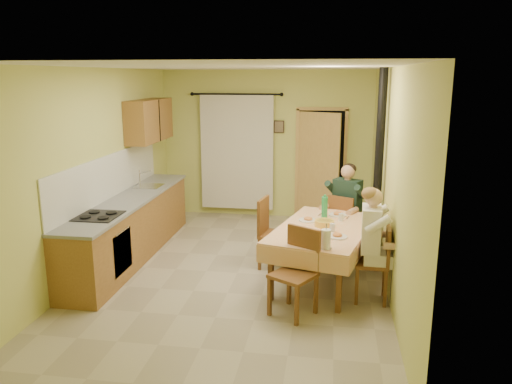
% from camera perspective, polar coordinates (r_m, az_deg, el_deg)
% --- Properties ---
extents(floor, '(4.00, 6.00, 0.01)m').
position_cam_1_polar(floor, '(7.07, -2.15, -9.23)').
color(floor, tan).
rests_on(floor, ground).
extents(room_shell, '(4.04, 6.04, 2.82)m').
position_cam_1_polar(room_shell, '(6.59, -2.29, 5.56)').
color(room_shell, '#D0D46C').
rests_on(room_shell, ground).
extents(kitchen_run, '(0.64, 3.64, 1.56)m').
position_cam_1_polar(kitchen_run, '(7.75, -14.14, -3.81)').
color(kitchen_run, brown).
rests_on(kitchen_run, ground).
extents(upper_cabinets, '(0.35, 1.40, 0.70)m').
position_cam_1_polar(upper_cabinets, '(8.70, -12.08, 8.00)').
color(upper_cabinets, brown).
rests_on(upper_cabinets, room_shell).
extents(curtain, '(1.70, 0.07, 2.22)m').
position_cam_1_polar(curtain, '(9.59, -2.19, 4.61)').
color(curtain, black).
rests_on(curtain, ground).
extents(doorway, '(0.96, 0.38, 2.15)m').
position_cam_1_polar(doorway, '(9.45, 7.29, 3.09)').
color(doorway, black).
rests_on(doorway, ground).
extents(dining_table, '(1.54, 2.08, 0.76)m').
position_cam_1_polar(dining_table, '(6.71, 7.59, -7.10)').
color(dining_table, '#EDAE7B').
rests_on(dining_table, ground).
extents(tableware, '(0.65, 1.60, 0.33)m').
position_cam_1_polar(tableware, '(6.47, 7.72, -3.81)').
color(tableware, white).
rests_on(tableware, dining_table).
extents(chair_far, '(0.54, 0.54, 0.96)m').
position_cam_1_polar(chair_far, '(7.75, 10.05, -5.10)').
color(chair_far, brown).
rests_on(chair_far, ground).
extents(chair_near, '(0.61, 0.61, 1.00)m').
position_cam_1_polar(chair_near, '(5.84, 4.34, -11.13)').
color(chair_near, brown).
rests_on(chair_near, ground).
extents(chair_right, '(0.41, 0.41, 0.95)m').
position_cam_1_polar(chair_right, '(6.32, 13.14, -9.54)').
color(chair_right, brown).
rests_on(chair_right, ground).
extents(chair_left, '(0.51, 0.51, 1.01)m').
position_cam_1_polar(chair_left, '(7.19, 2.22, -6.34)').
color(chair_left, brown).
rests_on(chair_left, ground).
extents(man_far, '(0.65, 0.62, 1.39)m').
position_cam_1_polar(man_far, '(7.60, 10.27, -0.85)').
color(man_far, '#192D23').
rests_on(man_far, chair_far).
extents(man_right, '(0.47, 0.59, 1.39)m').
position_cam_1_polar(man_right, '(6.12, 13.30, -4.43)').
color(man_right, white).
rests_on(man_right, chair_right).
extents(stove_flue, '(0.24, 0.24, 2.80)m').
position_cam_1_polar(stove_flue, '(7.24, 13.64, -0.52)').
color(stove_flue, black).
rests_on(stove_flue, ground).
extents(picture_back, '(0.19, 0.03, 0.23)m').
position_cam_1_polar(picture_back, '(9.48, 2.65, 7.47)').
color(picture_back, black).
rests_on(picture_back, room_shell).
extents(picture_right, '(0.03, 0.31, 0.21)m').
position_cam_1_polar(picture_right, '(7.69, 14.14, 6.50)').
color(picture_right, brown).
rests_on(picture_right, room_shell).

